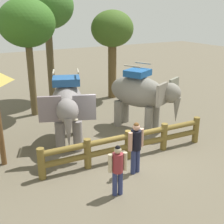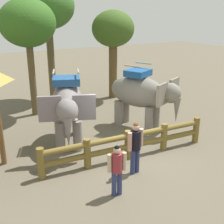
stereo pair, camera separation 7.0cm
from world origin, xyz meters
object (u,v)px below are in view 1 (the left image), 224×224
elephant_center (141,93)px  tourist_man_in_blue (136,144)px  tree_back_center (112,31)px  tree_far_right (27,24)px  tree_far_left (47,8)px  tourist_woman_in_black (118,167)px  log_fence (128,143)px  elephant_near_left (67,105)px

elephant_center → tourist_man_in_blue: elephant_center is taller
tree_back_center → tree_far_right: tree_far_right is taller
tree_far_right → tree_far_left: bearing=52.9°
elephant_center → tourist_woman_in_black: (-3.47, -3.84, -0.72)m
tourist_man_in_blue → tree_far_left: 10.36m
tree_far_right → tree_back_center: bearing=9.1°
elephant_center → tree_back_center: (1.35, 4.92, 2.26)m
tree_far_left → tree_back_center: bearing=-24.7°
tourist_woman_in_black → tree_back_center: size_ratio=0.31×
log_fence → elephant_near_left: elephant_near_left is taller
elephant_near_left → tourist_woman_in_black: size_ratio=2.22×
tourist_woman_in_black → elephant_center: bearing=47.8°
tree_far_left → log_fence: bearing=-90.8°
tree_far_right → elephant_near_left: bearing=-87.1°
elephant_center → tree_far_right: tree_far_right is taller
elephant_near_left → tree_back_center: tree_back_center is taller
tree_back_center → tree_far_right: size_ratio=0.90×
tree_far_left → tourist_woman_in_black: bearing=-98.7°
elephant_near_left → tourist_man_in_blue: (1.07, -3.07, -0.62)m
log_fence → tree_far_right: bearing=104.5°
tourist_man_in_blue → tree_back_center: size_ratio=0.35×
tourist_man_in_blue → elephant_center: bearing=52.6°
log_fence → elephant_center: elephant_center is taller
tree_far_left → tourist_man_in_blue: bearing=-92.7°
elephant_near_left → tree_far_right: bearing=92.9°
log_fence → elephant_center: (2.02, 2.11, 1.02)m
elephant_center → tourist_man_in_blue: (-2.35, -3.07, -0.60)m
tree_far_left → elephant_center: bearing=-73.5°
elephant_near_left → tree_far_left: size_ratio=0.53×
tourist_man_in_blue → tree_far_left: bearing=87.3°
log_fence → tree_back_center: 8.46m
elephant_center → tree_far_left: bearing=106.5°
tree_far_right → elephant_center: bearing=-48.7°
tree_far_left → tree_far_right: 2.96m
elephant_near_left → tree_far_right: size_ratio=0.62×
tourist_woman_in_black → tree_far_left: (1.58, 10.25, 4.24)m
elephant_near_left → log_fence: bearing=-56.4°
log_fence → tree_back_center: bearing=64.4°
elephant_near_left → tree_far_left: tree_far_left is taller
elephant_center → tree_far_left: size_ratio=0.52×
tourist_woman_in_black → elephant_near_left: bearing=89.2°
tree_far_left → tree_far_right: (-1.73, -2.29, -0.74)m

